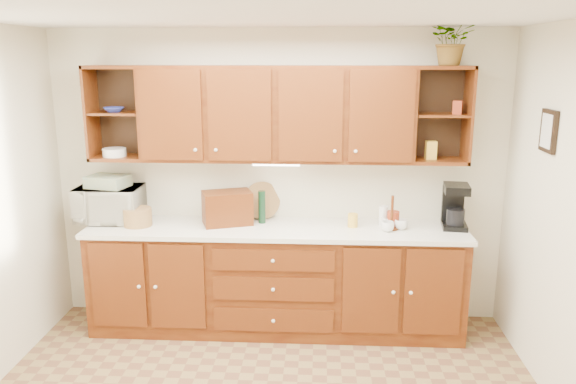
# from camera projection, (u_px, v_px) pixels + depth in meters

# --- Properties ---
(ceiling) EXTENTS (4.00, 4.00, 0.00)m
(ceiling) POSITION_uv_depth(u_px,v_px,m) (254.00, 11.00, 3.01)
(ceiling) COLOR white
(ceiling) RESTS_ON back_wall
(back_wall) EXTENTS (4.00, 0.00, 4.00)m
(back_wall) POSITION_uv_depth(u_px,v_px,m) (278.00, 178.00, 5.02)
(back_wall) COLOR beige
(back_wall) RESTS_ON floor
(base_cabinets) EXTENTS (3.20, 0.60, 0.90)m
(base_cabinets) POSITION_uv_depth(u_px,v_px,m) (276.00, 280.00, 4.93)
(base_cabinets) COLOR #3E1507
(base_cabinets) RESTS_ON floor
(countertop) EXTENTS (3.24, 0.64, 0.04)m
(countertop) POSITION_uv_depth(u_px,v_px,m) (276.00, 229.00, 4.81)
(countertop) COLOR white
(countertop) RESTS_ON base_cabinets
(upper_cabinets) EXTENTS (3.20, 0.33, 0.80)m
(upper_cabinets) POSITION_uv_depth(u_px,v_px,m) (278.00, 114.00, 4.72)
(upper_cabinets) COLOR #3E1507
(upper_cabinets) RESTS_ON back_wall
(undercabinet_light) EXTENTS (0.40, 0.05, 0.02)m
(undercabinet_light) POSITION_uv_depth(u_px,v_px,m) (276.00, 164.00, 4.77)
(undercabinet_light) COLOR white
(undercabinet_light) RESTS_ON upper_cabinets
(framed_picture) EXTENTS (0.03, 0.24, 0.30)m
(framed_picture) POSITION_uv_depth(u_px,v_px,m) (549.00, 131.00, 3.96)
(framed_picture) COLOR black
(framed_picture) RESTS_ON right_wall
(wicker_basket) EXTENTS (0.31, 0.31, 0.15)m
(wicker_basket) POSITION_uv_depth(u_px,v_px,m) (138.00, 217.00, 4.83)
(wicker_basket) COLOR olive
(wicker_basket) RESTS_ON countertop
(microwave) EXTENTS (0.56, 0.39, 0.31)m
(microwave) POSITION_uv_depth(u_px,v_px,m) (110.00, 204.00, 4.94)
(microwave) COLOR beige
(microwave) RESTS_ON countertop
(towel_stack) EXTENTS (0.38, 0.32, 0.10)m
(towel_stack) POSITION_uv_depth(u_px,v_px,m) (108.00, 181.00, 4.90)
(towel_stack) COLOR tan
(towel_stack) RESTS_ON microwave
(wine_bottle) EXTENTS (0.07, 0.07, 0.29)m
(wine_bottle) POSITION_uv_depth(u_px,v_px,m) (262.00, 207.00, 4.89)
(wine_bottle) COLOR black
(wine_bottle) RESTS_ON countertop
(woven_tray) EXTENTS (0.34, 0.22, 0.34)m
(woven_tray) POSITION_uv_depth(u_px,v_px,m) (262.00, 217.00, 5.05)
(woven_tray) COLOR olive
(woven_tray) RESTS_ON countertop
(bread_box) EXTENTS (0.47, 0.38, 0.29)m
(bread_box) POSITION_uv_depth(u_px,v_px,m) (227.00, 208.00, 4.86)
(bread_box) COLOR #3E1507
(bread_box) RESTS_ON countertop
(mug_tree) EXTENTS (0.23, 0.24, 0.29)m
(mug_tree) POSITION_uv_depth(u_px,v_px,m) (391.00, 224.00, 4.73)
(mug_tree) COLOR #3E1507
(mug_tree) RESTS_ON countertop
(canister_red) EXTENTS (0.12, 0.12, 0.14)m
(canister_red) POSITION_uv_depth(u_px,v_px,m) (393.00, 219.00, 4.78)
(canister_red) COLOR #9A3116
(canister_red) RESTS_ON countertop
(canister_white) EXTENTS (0.10, 0.10, 0.17)m
(canister_white) POSITION_uv_depth(u_px,v_px,m) (383.00, 216.00, 4.84)
(canister_white) COLOR white
(canister_white) RESTS_ON countertop
(canister_yellow) EXTENTS (0.11, 0.11, 0.12)m
(canister_yellow) POSITION_uv_depth(u_px,v_px,m) (353.00, 220.00, 4.79)
(canister_yellow) COLOR gold
(canister_yellow) RESTS_ON countertop
(coffee_maker) EXTENTS (0.23, 0.28, 0.38)m
(coffee_maker) POSITION_uv_depth(u_px,v_px,m) (455.00, 207.00, 4.76)
(coffee_maker) COLOR black
(coffee_maker) RESTS_ON countertop
(bowl_stack) EXTENTS (0.23, 0.23, 0.04)m
(bowl_stack) POSITION_uv_depth(u_px,v_px,m) (114.00, 110.00, 4.76)
(bowl_stack) COLOR navy
(bowl_stack) RESTS_ON upper_cabinets
(plate_stack) EXTENTS (0.25, 0.25, 0.07)m
(plate_stack) POSITION_uv_depth(u_px,v_px,m) (114.00, 152.00, 4.84)
(plate_stack) COLOR white
(plate_stack) RESTS_ON upper_cabinets
(pantry_box_yellow) EXTENTS (0.09, 0.07, 0.15)m
(pantry_box_yellow) POSITION_uv_depth(u_px,v_px,m) (431.00, 150.00, 4.70)
(pantry_box_yellow) COLOR gold
(pantry_box_yellow) RESTS_ON upper_cabinets
(pantry_box_red) EXTENTS (0.09, 0.08, 0.11)m
(pantry_box_red) POSITION_uv_depth(u_px,v_px,m) (458.00, 107.00, 4.60)
(pantry_box_red) COLOR #9A3116
(pantry_box_red) RESTS_ON upper_cabinets
(potted_plant) EXTENTS (0.37, 0.33, 0.39)m
(potted_plant) POSITION_uv_depth(u_px,v_px,m) (453.00, 40.00, 4.45)
(potted_plant) COLOR #999999
(potted_plant) RESTS_ON upper_cabinets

